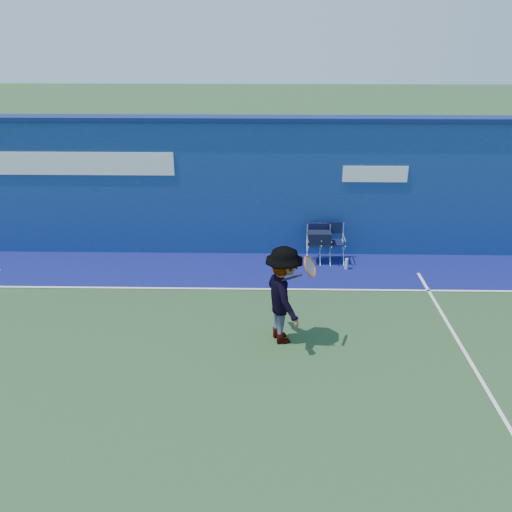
{
  "coord_description": "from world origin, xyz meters",
  "views": [
    {
      "loc": [
        1.25,
        -6.45,
        4.99
      ],
      "look_at": [
        1.07,
        2.6,
        1.0
      ],
      "focal_mm": 38.0,
      "sensor_mm": 36.0,
      "label": 1
    }
  ],
  "objects_px": {
    "directors_chair_right": "(332,250)",
    "tennis_player": "(284,295)",
    "directors_chair_left": "(319,247)",
    "water_bottle": "(346,264)"
  },
  "relations": [
    {
      "from": "directors_chair_left",
      "to": "tennis_player",
      "type": "height_order",
      "value": "tennis_player"
    },
    {
      "from": "directors_chair_right",
      "to": "tennis_player",
      "type": "bearing_deg",
      "value": -109.86
    },
    {
      "from": "directors_chair_left",
      "to": "tennis_player",
      "type": "xyz_separation_m",
      "value": [
        -0.87,
        -3.19,
        0.48
      ]
    },
    {
      "from": "directors_chair_left",
      "to": "directors_chair_right",
      "type": "bearing_deg",
      "value": 6.04
    },
    {
      "from": "directors_chair_right",
      "to": "water_bottle",
      "type": "xyz_separation_m",
      "value": [
        0.29,
        -0.39,
        -0.15
      ]
    },
    {
      "from": "directors_chair_right",
      "to": "water_bottle",
      "type": "bearing_deg",
      "value": -53.64
    },
    {
      "from": "water_bottle",
      "to": "directors_chair_right",
      "type": "bearing_deg",
      "value": 126.36
    },
    {
      "from": "tennis_player",
      "to": "water_bottle",
      "type": "bearing_deg",
      "value": 62.88
    },
    {
      "from": "directors_chair_left",
      "to": "water_bottle",
      "type": "bearing_deg",
      "value": -31.86
    },
    {
      "from": "tennis_player",
      "to": "directors_chair_left",
      "type": "bearing_deg",
      "value": 74.7
    }
  ]
}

